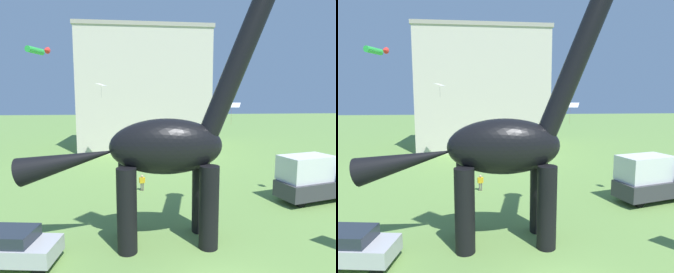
# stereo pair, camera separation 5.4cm
# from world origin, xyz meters

# --- Properties ---
(dinosaur_sculpture) EXTENTS (12.68, 2.69, 13.26)m
(dinosaur_sculpture) POSITION_xyz_m (-1.81, 4.49, 4.79)
(dinosaur_sculpture) COLOR black
(dinosaur_sculpture) RESTS_ON ground_plane
(parked_sedan_left) EXTENTS (4.42, 2.40, 1.55)m
(parked_sedan_left) POSITION_xyz_m (-8.70, 3.14, 0.81)
(parked_sedan_left) COLOR #B7B7BC
(parked_sedan_left) RESTS_ON ground_plane
(parked_box_truck) EXTENTS (5.94, 3.41, 3.20)m
(parked_box_truck) POSITION_xyz_m (9.06, 9.14, 1.65)
(parked_box_truck) COLOR #38383D
(parked_box_truck) RESTS_ON ground_plane
(person_vendor_side) EXTENTS (0.46, 0.20, 1.24)m
(person_vendor_side) POSITION_xyz_m (-2.78, 12.63, 0.75)
(person_vendor_side) COLOR #6B6056
(person_vendor_side) RESTS_ON ground_plane
(kite_drifting) EXTENTS (1.22, 1.41, 1.49)m
(kite_drifting) POSITION_xyz_m (-6.85, 23.17, 8.53)
(kite_drifting) COLOR white
(kite_mid_left) EXTENTS (1.89, 1.97, 0.56)m
(kite_mid_left) POSITION_xyz_m (-11.43, 17.34, 11.12)
(kite_mid_left) COLOR green
(kite_high_left) EXTENTS (2.17, 1.93, 2.30)m
(kite_high_left) POSITION_xyz_m (7.07, 21.37, 6.35)
(kite_high_left) COLOR white
(background_building_block) EXTENTS (17.62, 12.20, 16.41)m
(background_building_block) POSITION_xyz_m (-1.95, 33.90, 8.21)
(background_building_block) COLOR beige
(background_building_block) RESTS_ON ground_plane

